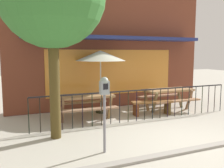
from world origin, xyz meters
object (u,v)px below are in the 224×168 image
object	(u,v)px
picnic_table_right	(168,93)
patio_bench	(152,105)
parking_meter_near	(104,95)
patio_umbrella	(100,56)
picnic_table_left	(85,100)

from	to	relation	value
picnic_table_right	patio_bench	bearing A→B (deg)	-155.78
patio_bench	parking_meter_near	distance (m)	3.60
picnic_table_right	parking_meter_near	size ratio (longest dim) A/B	1.14
parking_meter_near	patio_umbrella	bearing A→B (deg)	70.71
patio_umbrella	parking_meter_near	world-z (taller)	patio_umbrella
patio_bench	parking_meter_near	bearing A→B (deg)	-138.58
picnic_table_left	patio_umbrella	xyz separation A→B (m)	(0.78, 0.65, 1.36)
patio_bench	parking_meter_near	xyz separation A→B (m)	(-2.61, -2.31, 0.88)
picnic_table_right	picnic_table_left	bearing A→B (deg)	-179.16
patio_bench	patio_umbrella	bearing A→B (deg)	144.64
patio_umbrella	patio_bench	world-z (taller)	patio_umbrella
picnic_table_left	patio_umbrella	world-z (taller)	patio_umbrella
patio_umbrella	parking_meter_near	size ratio (longest dim) A/B	1.35
patio_umbrella	patio_bench	size ratio (longest dim) A/B	1.51
picnic_table_right	patio_bench	size ratio (longest dim) A/B	1.26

